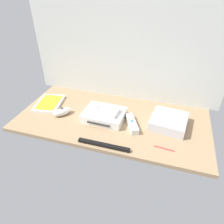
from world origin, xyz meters
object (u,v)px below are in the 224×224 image
at_px(mini_computer, 169,121).
at_px(sensor_bar, 104,145).
at_px(game_case, 49,103).
at_px(remote_classic_pad, 105,110).
at_px(stylus_pen, 164,148).
at_px(game_console, 104,115).
at_px(remote_wand, 132,124).
at_px(remote_nunchuk, 62,112).

height_order(mini_computer, sensor_bar, mini_computer).
xyz_separation_m(mini_computer, game_case, (-0.68, 0.00, -0.02)).
xyz_separation_m(remote_classic_pad, stylus_pen, (0.32, -0.14, -0.05)).
bearing_deg(game_console, stylus_pen, -21.48).
bearing_deg(stylus_pen, remote_classic_pad, 157.10).
bearing_deg(game_case, remote_wand, -16.83).
bearing_deg(remote_wand, sensor_bar, -141.88).
relative_size(mini_computer, sensor_bar, 0.79).
distance_m(remote_wand, remote_nunchuk, 0.38).
bearing_deg(game_console, remote_wand, -6.42).
xyz_separation_m(sensor_bar, stylus_pen, (0.26, 0.06, -0.00)).
bearing_deg(mini_computer, remote_wand, -161.80).
relative_size(remote_classic_pad, stylus_pen, 1.71).
xyz_separation_m(game_case, remote_nunchuk, (0.13, -0.07, 0.01)).
relative_size(mini_computer, stylus_pen, 2.10).
distance_m(game_console, sensor_bar, 0.21).
xyz_separation_m(remote_classic_pad, sensor_bar, (0.06, -0.20, -0.05)).
relative_size(game_case, remote_nunchuk, 2.01).
relative_size(remote_nunchuk, sensor_bar, 0.44).
xyz_separation_m(remote_nunchuk, remote_classic_pad, (0.23, 0.03, 0.03)).
xyz_separation_m(mini_computer, sensor_bar, (-0.26, -0.24, -0.02)).
height_order(mini_computer, remote_wand, mini_computer).
bearing_deg(mini_computer, remote_classic_pad, -173.22).
height_order(game_case, remote_wand, remote_wand).
height_order(remote_wand, remote_nunchuk, remote_nunchuk).
height_order(remote_nunchuk, sensor_bar, remote_nunchuk).
relative_size(mini_computer, game_case, 0.89).
relative_size(remote_wand, remote_nunchuk, 1.42).
distance_m(game_console, remote_wand, 0.16).
bearing_deg(remote_classic_pad, sensor_bar, -64.76).
height_order(game_case, remote_classic_pad, remote_classic_pad).
xyz_separation_m(remote_wand, remote_classic_pad, (-0.15, 0.02, 0.04)).
bearing_deg(remote_classic_pad, game_case, -178.31).
xyz_separation_m(game_console, sensor_bar, (0.07, -0.20, -0.01)).
bearing_deg(remote_classic_pad, remote_wand, 0.87).
bearing_deg(remote_nunchuk, game_console, 48.23).
xyz_separation_m(remote_wand, stylus_pen, (0.17, -0.12, -0.01)).
relative_size(remote_wand, stylus_pen, 1.65).
distance_m(game_console, mini_computer, 0.33).
relative_size(mini_computer, remote_classic_pad, 1.23).
bearing_deg(mini_computer, game_console, -173.67).
height_order(game_case, stylus_pen, game_case).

